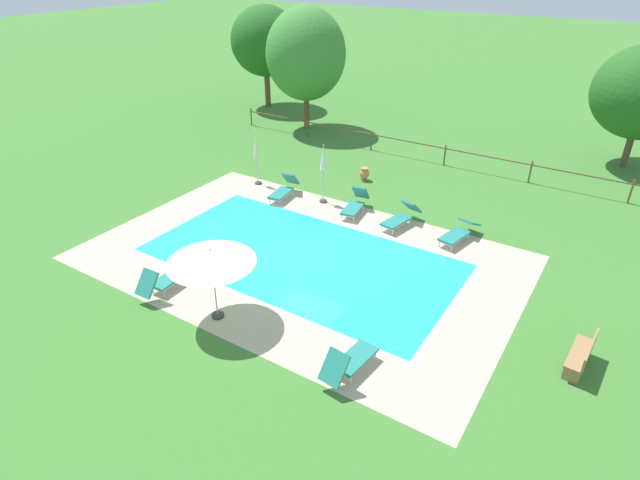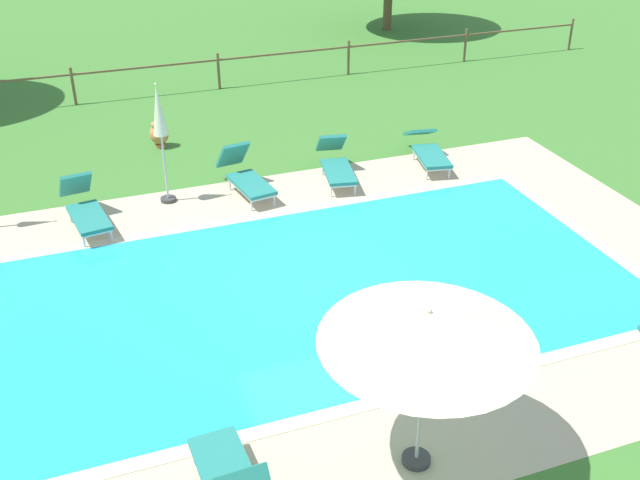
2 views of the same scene
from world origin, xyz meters
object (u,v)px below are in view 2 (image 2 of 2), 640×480
Objects in this scene: sun_lounger_south_mid at (336,164)px; patio_umbrella_open_foreground at (428,327)px; patio_umbrella_closed_row_mid_west at (159,120)px; sun_lounger_north_near_steps at (246,176)px; sun_lounger_south_near_corner at (428,150)px; sun_lounger_north_far at (85,208)px; terracotta_urn_near_fence at (159,134)px.

sun_lounger_south_mid is 8.51m from patio_umbrella_open_foreground.
patio_umbrella_open_foreground is 8.45m from patio_umbrella_closed_row_mid_west.
sun_lounger_north_near_steps is at bearing 89.77° from patio_umbrella_open_foreground.
patio_umbrella_open_foreground is 0.98× the size of patio_umbrella_closed_row_mid_west.
patio_umbrella_closed_row_mid_west is (-5.95, 0.14, 1.44)m from sun_lounger_south_near_corner.
sun_lounger_north_far is at bearing 112.91° from patio_umbrella_open_foreground.
patio_umbrella_open_foreground is at bearing -90.23° from sun_lounger_north_near_steps.
terracotta_urn_near_fence is (-3.32, 3.21, -0.05)m from sun_lounger_south_mid.
sun_lounger_south_mid is 3.33× the size of terracotta_urn_near_fence.
patio_umbrella_closed_row_mid_west reaches higher than sun_lounger_north_far.
sun_lounger_north_near_steps is at bearing 179.16° from sun_lounger_south_mid.
patio_umbrella_closed_row_mid_west reaches higher than sun_lounger_north_near_steps.
terracotta_urn_near_fence is at bearing 96.35° from patio_umbrella_open_foreground.
sun_lounger_north_near_steps reaches higher than sun_lounger_south_near_corner.
sun_lounger_north_near_steps is 0.78× the size of patio_umbrella_open_foreground.
patio_umbrella_open_foreground is (-0.03, -8.11, 1.67)m from sun_lounger_north_near_steps.
sun_lounger_north_far is 3.22× the size of terracotta_urn_near_fence.
sun_lounger_north_near_steps reaches higher than sun_lounger_north_far.
patio_umbrella_open_foreground is 4.10× the size of terracotta_urn_near_fence.
sun_lounger_south_mid is 0.80× the size of patio_umbrella_closed_row_mid_west.
sun_lounger_north_near_steps reaches higher than sun_lounger_south_mid.
sun_lounger_south_mid is at bearing -3.30° from patio_umbrella_closed_row_mid_west.
patio_umbrella_open_foreground is (3.28, -7.75, 1.67)m from sun_lounger_north_far.
patio_umbrella_closed_row_mid_west is at bearing -96.54° from terracotta_urn_near_fence.
sun_lounger_south_near_corner is 3.53× the size of terracotta_urn_near_fence.
patio_umbrella_open_foreground reaches higher than terracotta_urn_near_fence.
sun_lounger_north_near_steps is 8.28m from patio_umbrella_open_foreground.
patio_umbrella_open_foreground is at bearing -118.09° from sun_lounger_south_near_corner.
sun_lounger_north_far is 0.91× the size of sun_lounger_south_near_corner.
sun_lounger_north_near_steps is 0.98× the size of sun_lounger_north_far.
patio_umbrella_closed_row_mid_west is at bearing 178.68° from sun_lounger_south_near_corner.
patio_umbrella_open_foreground is at bearing -104.36° from sun_lounger_south_mid.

